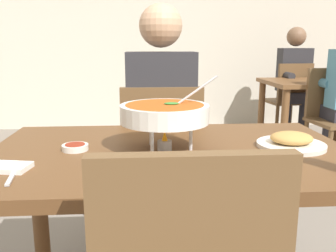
{
  "coord_description": "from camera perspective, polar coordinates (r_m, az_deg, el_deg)",
  "views": [
    {
      "loc": [
        -0.09,
        -1.21,
        1.1
      ],
      "look_at": [
        0.0,
        0.15,
        0.8
      ],
      "focal_mm": 38.84,
      "sensor_mm": 36.0,
      "label": 1
    }
  ],
  "objects": [
    {
      "name": "cafe_rear_partition",
      "position": [
        4.95,
        -2.99,
        17.15
      ],
      "size": [
        10.0,
        0.1,
        3.0
      ],
      "primitive_type": "cube",
      "color": "beige",
      "rests_on": "ground_plane"
    },
    {
      "name": "dining_table_main",
      "position": [
        1.3,
        0.46,
        -8.58
      ],
      "size": [
        1.26,
        0.8,
        0.75
      ],
      "color": "brown",
      "rests_on": "ground_plane"
    },
    {
      "name": "chair_diner_main",
      "position": [
        1.99,
        -1.07,
        -4.76
      ],
      "size": [
        0.44,
        0.44,
        0.9
      ],
      "color": "brown",
      "rests_on": "ground_plane"
    },
    {
      "name": "diner_main",
      "position": [
        1.97,
        -1.15,
        2.1
      ],
      "size": [
        0.4,
        0.45,
        1.31
      ],
      "color": "#2D2D38",
      "rests_on": "ground_plane"
    },
    {
      "name": "curry_bowl",
      "position": [
        1.22,
        -0.53,
        1.93
      ],
      "size": [
        0.33,
        0.3,
        0.26
      ],
      "color": "silver",
      "rests_on": "dining_table_main"
    },
    {
      "name": "rice_plate",
      "position": [
        1.03,
        2.47,
        -6.3
      ],
      "size": [
        0.24,
        0.24,
        0.06
      ],
      "color": "white",
      "rests_on": "dining_table_main"
    },
    {
      "name": "appetizer_plate",
      "position": [
        1.36,
        18.82,
        -2.35
      ],
      "size": [
        0.24,
        0.24,
        0.06
      ],
      "color": "white",
      "rests_on": "dining_table_main"
    },
    {
      "name": "sauce_dish",
      "position": [
        1.29,
        -14.37,
        -3.22
      ],
      "size": [
        0.09,
        0.09,
        0.02
      ],
      "color": "white",
      "rests_on": "dining_table_main"
    },
    {
      "name": "napkin_folded",
      "position": [
        1.16,
        -23.79,
        -5.94
      ],
      "size": [
        0.13,
        0.1,
        0.02
      ],
      "primitive_type": "cube",
      "rotation": [
        0.0,
        0.0,
        -0.19
      ],
      "color": "white",
      "rests_on": "dining_table_main"
    },
    {
      "name": "spoon_utensil",
      "position": [
        1.11,
        -23.16,
        -6.98
      ],
      "size": [
        0.04,
        0.17,
        0.01
      ],
      "primitive_type": "cube",
      "rotation": [
        0.0,
        0.0,
        0.16
      ],
      "color": "silver",
      "rests_on": "dining_table_main"
    },
    {
      "name": "dining_table_far",
      "position": [
        4.05,
        22.06,
        4.73
      ],
      "size": [
        1.0,
        0.8,
        0.75
      ],
      "color": "brown",
      "rests_on": "ground_plane"
    },
    {
      "name": "chair_bg_left",
      "position": [
        3.61,
        24.47,
        1.98
      ],
      "size": [
        0.48,
        0.48,
        0.9
      ],
      "color": "brown",
      "rests_on": "ground_plane"
    },
    {
      "name": "chair_bg_right",
      "position": [
        4.55,
        18.52,
        4.43
      ],
      "size": [
        0.49,
        0.49,
        0.9
      ],
      "color": "brown",
      "rests_on": "ground_plane"
    },
    {
      "name": "patron_bg_right",
      "position": [
        4.54,
        19.29,
        7.36
      ],
      "size": [
        0.4,
        0.45,
        1.31
      ],
      "color": "#2D2D38",
      "rests_on": "ground_plane"
    }
  ]
}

